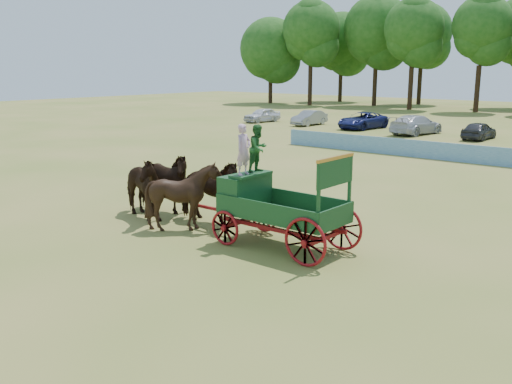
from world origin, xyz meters
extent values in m
plane|color=#9D8446|center=(0.00, 0.00, 0.00)|extent=(160.00, 160.00, 0.00)
imported|color=black|center=(-6.20, -1.83, 1.16)|extent=(2.93, 1.75, 2.31)
imported|color=black|center=(-6.20, -0.73, 1.16)|extent=(2.89, 1.64, 2.31)
imported|color=black|center=(-3.80, -1.83, 1.16)|extent=(2.12, 1.89, 2.32)
imported|color=black|center=(-3.80, -0.73, 1.16)|extent=(2.93, 1.75, 2.31)
cube|color=maroon|center=(-1.60, -1.28, 0.60)|extent=(0.12, 2.00, 0.12)
cube|color=maroon|center=(1.40, -1.28, 0.60)|extent=(0.12, 2.00, 0.12)
cube|color=maroon|center=(-0.10, -1.83, 0.72)|extent=(3.80, 0.10, 0.12)
cube|color=maroon|center=(-0.10, -0.73, 0.72)|extent=(3.80, 0.10, 0.12)
cube|color=maroon|center=(-2.50, -1.28, 0.75)|extent=(2.80, 0.09, 0.09)
cube|color=#16431F|center=(-0.10, -1.28, 1.00)|extent=(3.80, 1.80, 0.10)
cube|color=#16431F|center=(-0.10, -2.16, 1.30)|extent=(3.80, 0.06, 0.55)
cube|color=#16431F|center=(-0.10, -0.40, 1.30)|extent=(3.80, 0.06, 0.55)
cube|color=#16431F|center=(1.78, -1.28, 1.30)|extent=(0.06, 1.80, 0.55)
cube|color=#16431F|center=(-1.60, -1.28, 1.55)|extent=(0.85, 1.70, 1.05)
cube|color=#16431F|center=(-1.35, -1.28, 2.12)|extent=(0.55, 1.50, 0.08)
cube|color=#16431F|center=(-1.98, -1.28, 1.35)|extent=(0.10, 1.60, 0.65)
cube|color=#16431F|center=(-1.80, -1.28, 1.05)|extent=(0.55, 1.60, 0.06)
cube|color=#16431F|center=(1.70, -2.08, 1.95)|extent=(0.08, 0.08, 1.80)
cube|color=#16431F|center=(1.70, -0.48, 1.95)|extent=(0.08, 0.08, 1.80)
cube|color=#16431F|center=(1.70, -1.28, 2.55)|extent=(0.07, 1.75, 0.75)
cube|color=#C58033|center=(1.70, -1.28, 2.95)|extent=(0.08, 1.80, 0.09)
cube|color=#C58033|center=(1.66, -1.28, 2.55)|extent=(0.02, 1.30, 0.12)
torus|color=maroon|center=(-1.60, -2.23, 0.55)|extent=(1.09, 0.09, 1.09)
torus|color=maroon|center=(-1.60, -0.33, 0.55)|extent=(1.09, 0.09, 1.09)
torus|color=maroon|center=(1.40, -2.23, 0.70)|extent=(1.39, 0.09, 1.39)
torus|color=maroon|center=(1.40, -0.33, 0.70)|extent=(1.39, 0.09, 1.39)
imported|color=#CD9DB4|center=(-1.35, -1.63, 2.94)|extent=(0.37, 0.57, 1.55)
imported|color=#235F25|center=(-1.35, -0.93, 2.90)|extent=(0.56, 0.72, 1.49)
cube|color=#1B5E96|center=(-1.00, 18.00, 0.53)|extent=(26.00, 0.08, 1.05)
imported|color=silver|center=(-26.00, 29.42, 0.69)|extent=(2.07, 4.21, 1.38)
imported|color=gray|center=(-20.62, 29.84, 0.69)|extent=(1.48, 4.17, 1.37)
imported|color=navy|center=(-15.20, 30.27, 0.73)|extent=(2.86, 5.42, 1.45)
imported|color=silver|center=(-9.78, 29.33, 0.79)|extent=(2.88, 5.67, 1.58)
imported|color=#333338|center=(-4.68, 29.20, 0.68)|extent=(1.65, 3.99, 1.35)
cylinder|color=#382314|center=(-44.00, 53.38, 2.17)|extent=(0.60, 0.60, 4.33)
sphere|color=#184A13|center=(-44.00, 53.38, 7.98)|extent=(9.09, 9.09, 9.09)
cylinder|color=#382314|center=(-36.88, 53.47, 2.84)|extent=(0.60, 0.60, 5.69)
sphere|color=#184A13|center=(-36.88, 53.47, 10.48)|extent=(7.99, 7.99, 7.99)
cylinder|color=#382314|center=(-29.22, 58.23, 2.84)|extent=(0.60, 0.60, 5.69)
sphere|color=#184A13|center=(-29.22, 58.23, 10.47)|extent=(9.11, 9.11, 9.11)
cylinder|color=#382314|center=(-22.24, 54.72, 2.74)|extent=(0.60, 0.60, 5.49)
sphere|color=#184A13|center=(-22.24, 54.72, 10.11)|extent=(7.42, 7.42, 7.42)
cylinder|color=#382314|center=(-14.27, 56.04, 2.77)|extent=(0.60, 0.60, 5.53)
sphere|color=#184A13|center=(-14.27, 56.04, 10.19)|extent=(6.96, 6.96, 6.96)
cylinder|color=#382314|center=(-38.00, 63.41, 2.49)|extent=(0.60, 0.60, 4.97)
sphere|color=#184A13|center=(-38.00, 63.41, 9.16)|extent=(8.91, 8.91, 8.91)
cylinder|color=#382314|center=(-25.63, 64.96, 2.78)|extent=(0.60, 0.60, 5.55)
sphere|color=#184A13|center=(-25.63, 64.96, 10.22)|extent=(8.14, 8.14, 8.14)
camera|label=1|loc=(9.93, -14.54, 5.40)|focal=40.00mm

